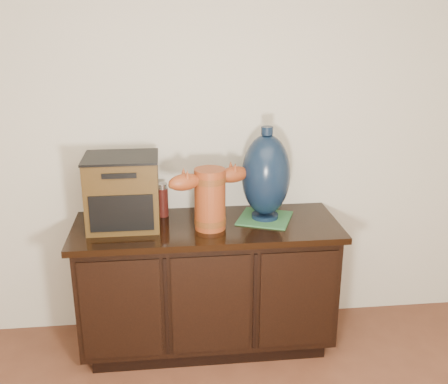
{
  "coord_description": "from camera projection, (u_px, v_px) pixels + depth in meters",
  "views": [
    {
      "loc": [
        -0.2,
        -0.43,
        1.84
      ],
      "look_at": [
        0.09,
        2.18,
        0.95
      ],
      "focal_mm": 42.0,
      "sensor_mm": 36.0,
      "label": 1
    }
  ],
  "objects": [
    {
      "name": "tv_radio",
      "position": [
        123.0,
        192.0,
        2.79
      ],
      "size": [
        0.39,
        0.32,
        0.39
      ],
      "rotation": [
        0.0,
        0.0,
        0.0
      ],
      "color": "#3D290F",
      "rests_on": "sideboard"
    },
    {
      "name": "terracotta_vessel",
      "position": [
        210.0,
        195.0,
        2.76
      ],
      "size": [
        0.46,
        0.25,
        0.33
      ],
      "rotation": [
        0.0,
        0.0,
        0.38
      ],
      "color": "brown",
      "rests_on": "sideboard"
    },
    {
      "name": "lamp_base",
      "position": [
        266.0,
        176.0,
        2.87
      ],
      "size": [
        0.35,
        0.35,
        0.52
      ],
      "rotation": [
        0.0,
        0.0,
        -0.39
      ],
      "color": "black",
      "rests_on": "green_mat"
    },
    {
      "name": "spray_can",
      "position": [
        162.0,
        200.0,
        2.96
      ],
      "size": [
        0.07,
        0.07,
        0.19
      ],
      "color": "#5A150F",
      "rests_on": "sideboard"
    },
    {
      "name": "green_mat",
      "position": [
        265.0,
        218.0,
        2.95
      ],
      "size": [
        0.36,
        0.36,
        0.01
      ],
      "primitive_type": "cube",
      "rotation": [
        0.0,
        0.0,
        -0.39
      ],
      "color": "#295D33",
      "rests_on": "sideboard"
    },
    {
      "name": "sideboard",
      "position": [
        207.0,
        284.0,
        2.99
      ],
      "size": [
        1.46,
        0.56,
        0.75
      ],
      "color": "black",
      "rests_on": "ground"
    }
  ]
}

